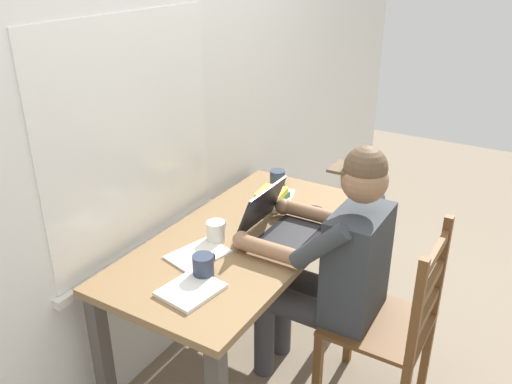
# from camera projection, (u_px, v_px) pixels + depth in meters

# --- Properties ---
(ground_plane) EXTENTS (8.00, 8.00, 0.00)m
(ground_plane) POSITION_uv_depth(u_px,v_px,m) (246.00, 359.00, 2.76)
(ground_plane) COLOR gray
(back_wall) EXTENTS (6.00, 0.08, 2.60)m
(back_wall) POSITION_uv_depth(u_px,v_px,m) (164.00, 103.00, 2.41)
(back_wall) COLOR silver
(back_wall) RESTS_ON ground
(desk) EXTENTS (1.41, 0.68, 0.73)m
(desk) POSITION_uv_depth(u_px,v_px,m) (245.00, 254.00, 2.49)
(desk) COLOR olive
(desk) RESTS_ON ground
(seated_person) EXTENTS (0.50, 0.60, 1.24)m
(seated_person) POSITION_uv_depth(u_px,v_px,m) (334.00, 263.00, 2.33)
(seated_person) COLOR #33383D
(seated_person) RESTS_ON ground
(wooden_chair) EXTENTS (0.42, 0.42, 0.93)m
(wooden_chair) POSITION_uv_depth(u_px,v_px,m) (391.00, 325.00, 2.29)
(wooden_chair) COLOR brown
(wooden_chair) RESTS_ON ground
(laptop) EXTENTS (0.33, 0.31, 0.22)m
(laptop) POSITION_uv_depth(u_px,v_px,m) (279.00, 224.00, 2.43)
(laptop) COLOR black
(laptop) RESTS_ON desk
(computer_mouse) EXTENTS (0.06, 0.10, 0.03)m
(computer_mouse) POSITION_uv_depth(u_px,v_px,m) (316.00, 210.00, 2.65)
(computer_mouse) COLOR black
(computer_mouse) RESTS_ON desk
(coffee_mug_white) EXTENTS (0.12, 0.09, 0.09)m
(coffee_mug_white) POSITION_uv_depth(u_px,v_px,m) (216.00, 231.00, 2.38)
(coffee_mug_white) COLOR silver
(coffee_mug_white) RESTS_ON desk
(coffee_mug_dark) EXTENTS (0.12, 0.09, 0.10)m
(coffee_mug_dark) POSITION_uv_depth(u_px,v_px,m) (204.00, 266.00, 2.12)
(coffee_mug_dark) COLOR #2D384C
(coffee_mug_dark) RESTS_ON desk
(coffee_mug_spare) EXTENTS (0.12, 0.08, 0.10)m
(coffee_mug_spare) POSITION_uv_depth(u_px,v_px,m) (278.00, 179.00, 2.91)
(coffee_mug_spare) COLOR #2D384C
(coffee_mug_spare) RESTS_ON desk
(book_stack_main) EXTENTS (0.21, 0.15, 0.08)m
(book_stack_main) POSITION_uv_depth(u_px,v_px,m) (271.00, 198.00, 2.72)
(book_stack_main) COLOR white
(book_stack_main) RESTS_ON desk
(paper_pile_near_laptop) EXTENTS (0.28, 0.23, 0.01)m
(paper_pile_near_laptop) POSITION_uv_depth(u_px,v_px,m) (198.00, 254.00, 2.28)
(paper_pile_near_laptop) COLOR white
(paper_pile_near_laptop) RESTS_ON desk
(paper_pile_back_corner) EXTENTS (0.24, 0.22, 0.02)m
(paper_pile_back_corner) POSITION_uv_depth(u_px,v_px,m) (191.00, 290.00, 2.04)
(paper_pile_back_corner) COLOR white
(paper_pile_back_corner) RESTS_ON desk
(paper_pile_side) EXTENTS (0.28, 0.23, 0.02)m
(paper_pile_side) POSITION_uv_depth(u_px,v_px,m) (275.00, 198.00, 2.79)
(paper_pile_side) COLOR white
(paper_pile_side) RESTS_ON desk
(landscape_photo_print) EXTENTS (0.14, 0.11, 0.00)m
(landscape_photo_print) POSITION_uv_depth(u_px,v_px,m) (194.00, 299.00, 2.00)
(landscape_photo_print) COLOR #C63D33
(landscape_photo_print) RESTS_ON desk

